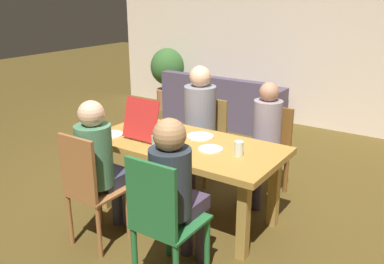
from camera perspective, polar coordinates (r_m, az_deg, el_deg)
The scene contains 21 objects.
ground_plane at distance 4.01m, azimuth -0.81°, elevation -11.24°, with size 20.00×20.00×0.00m, color #52401A.
back_wall at distance 6.55m, azimuth 16.50°, elevation 13.31°, with size 7.23×0.12×2.93m, color beige.
dining_table at distance 3.73m, azimuth -0.85°, elevation -2.81°, with size 1.74×0.85×0.73m.
chair_0 at distance 3.41m, azimuth -13.97°, elevation -7.20°, with size 0.38×0.38×0.98m.
person_0 at distance 3.44m, azimuth -12.37°, elevation -3.83°, with size 0.29×0.48×1.22m.
chair_1 at distance 2.91m, azimuth -4.06°, elevation -11.81°, with size 0.42×0.45×0.99m.
person_1 at distance 2.93m, azimuth -2.26°, elevation -7.30°, with size 0.29×0.50×1.22m.
chair_2 at distance 4.33m, azimuth 10.40°, elevation -2.30°, with size 0.41×0.39×0.90m.
person_2 at distance 4.13m, azimuth 9.73°, elevation -0.22°, with size 0.28×0.53×1.18m.
chair_3 at distance 4.66m, azimuth 1.67°, elevation -0.14°, with size 0.46×0.45×0.87m.
person_3 at distance 4.47m, azimuth 0.76°, elevation 2.39°, with size 0.34×0.52×1.26m.
pizza_box_0 at distance 3.89m, azimuth -5.20°, elevation 0.35°, with size 0.37×0.47×0.38m.
plate_0 at distance 3.54m, azimuth 2.54°, elevation -2.33°, with size 0.21×0.21×0.01m.
plate_1 at distance 3.96m, azimuth -11.01°, elevation -0.31°, with size 0.23×0.23×0.01m.
plate_2 at distance 3.84m, azimuth 1.13°, elevation -0.59°, with size 0.25×0.25×0.01m.
drinking_glass_0 at distance 3.42m, azimuth -2.86°, elevation -2.22°, with size 0.06×0.06×0.11m, color #DECE5A.
drinking_glass_1 at distance 3.64m, azimuth -1.97°, elevation -0.85°, with size 0.07×0.07×0.11m, color #B94B2E.
drinking_glass_2 at distance 3.41m, azimuth 6.41°, elevation -2.25°, with size 0.07×0.07×0.12m, color silver.
drinking_glass_3 at distance 3.48m, azimuth -4.91°, elevation -1.61°, with size 0.07×0.07×0.14m, color silver.
couch at distance 6.61m, azimuth 4.12°, elevation 3.67°, with size 1.86×0.76×0.78m.
potted_plant at distance 7.38m, azimuth -3.36°, elevation 8.00°, with size 0.58×0.58×1.07m.
Camera 1 is at (1.97, -2.86, 2.01)m, focal length 39.10 mm.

